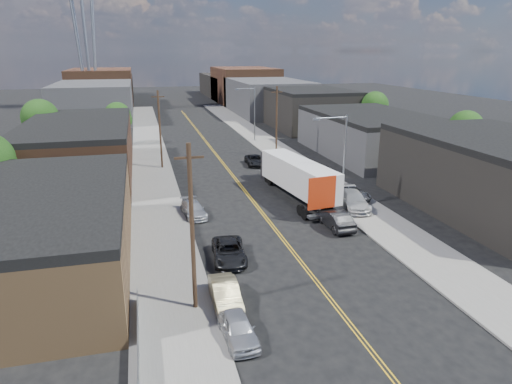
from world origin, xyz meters
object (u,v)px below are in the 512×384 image
car_right_lot_a (352,192)px  semi_truck (293,174)px  car_left_b (225,294)px  car_left_c (229,251)px  car_left_a (237,327)px  car_ahead_truck (255,160)px  car_right_lot_c (325,173)px  car_right_lot_b (353,200)px  car_left_d (193,209)px  car_right_oncoming (335,219)px

car_right_lot_a → semi_truck: bearing=142.5°
car_left_b → car_left_c: size_ratio=0.89×
semi_truck → car_right_lot_a: 6.27m
car_left_a → car_left_b: bearing=86.8°
car_left_b → car_ahead_truck: bearing=73.6°
car_left_a → car_right_lot_c: 32.07m
car_left_a → car_right_lot_b: car_right_lot_b is taller
semi_truck → car_right_lot_b: 7.11m
car_left_a → car_left_d: car_left_a is taller
car_right_lot_b → car_ahead_truck: car_right_lot_b is taller
car_left_c → car_right_lot_c: size_ratio=1.07×
car_left_c → car_right_lot_b: car_right_lot_b is taller
car_left_c → car_right_oncoming: size_ratio=1.04×
car_right_lot_b → car_ahead_truck: size_ratio=1.16×
semi_truck → car_ahead_truck: size_ratio=3.38×
car_left_b → car_left_c: (1.40, 6.04, -0.04)m
car_right_lot_b → car_ahead_truck: bearing=112.7°
car_left_c → car_left_d: (-1.40, 10.00, -0.04)m
car_left_c → car_right_oncoming: 10.90m
car_right_lot_a → car_right_lot_b: size_ratio=0.86×
semi_truck → car_ahead_truck: bearing=84.4°
car_left_a → car_left_b: car_left_b is taller
car_left_b → car_left_d: size_ratio=0.98×
car_left_b → car_left_c: bearing=77.6°
car_right_lot_c → car_ahead_truck: car_right_lot_c is taller
semi_truck → car_right_oncoming: semi_truck is taller
car_ahead_truck → car_left_d: bearing=-116.4°
car_right_lot_a → car_ahead_truck: bearing=98.9°
car_right_lot_b → car_right_oncoming: bearing=-122.7°
car_ahead_truck → car_right_lot_b: bearing=-72.7°
car_right_lot_a → car_right_lot_b: (-1.21, -2.81, 0.14)m
car_left_c → car_ahead_truck: 29.17m
car_left_c → car_right_lot_c: car_right_lot_c is taller
semi_truck → car_left_c: (-9.50, -13.57, -1.67)m
car_left_d → car_right_lot_b: (15.10, -2.00, 0.30)m
car_left_b → car_left_d: car_left_b is taller
car_left_d → car_right_lot_a: (16.31, 0.81, 0.16)m
semi_truck → car_left_d: (-10.90, -3.57, -1.71)m
car_right_lot_b → car_right_lot_a: bearing=75.9°
car_left_a → car_right_lot_b: (15.10, 17.50, 0.26)m
car_right_lot_c → car_right_lot_b: bearing=-98.4°
semi_truck → car_right_lot_a: (5.41, -2.76, -1.55)m
car_left_d → car_left_b: bearing=-96.1°
car_right_lot_b → car_right_lot_c: car_right_lot_b is taller
car_right_lot_b → car_right_lot_c: size_ratio=1.19×
car_right_lot_a → car_left_d: bearing=172.4°
car_left_a → car_left_c: 9.60m
semi_truck → car_right_lot_c: bearing=31.2°
semi_truck → car_right_oncoming: bearing=-94.1°
car_right_oncoming → car_left_a: bearing=48.1°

